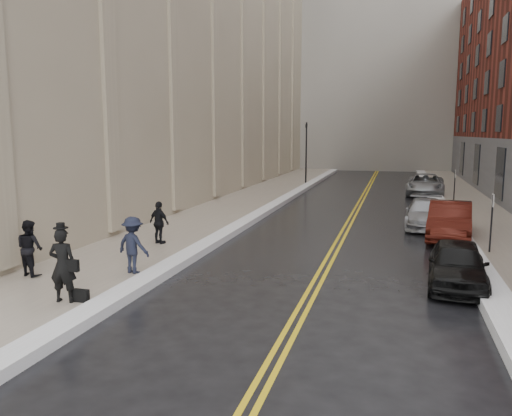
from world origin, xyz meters
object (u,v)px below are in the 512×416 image
Objects in this scene: pedestrian_a at (30,248)px; pedestrian_c at (159,223)px; car_silver_far at (425,184)px; pedestrian_main at (63,265)px; car_silver_near at (426,213)px; car_black at (457,264)px; pedestrian_b at (133,245)px; car_maroon at (450,221)px.

pedestrian_c is at bearing -92.25° from pedestrian_a.
pedestrian_main is (-9.88, -26.58, 0.34)m from car_silver_far.
car_silver_far is at bearing -120.06° from pedestrian_main.
pedestrian_main is 3.00m from pedestrian_a.
car_silver_far is (0.62, 12.75, 0.10)m from car_silver_near.
pedestrian_c is at bearing 171.89° from car_black.
pedestrian_b reaches higher than car_black.
pedestrian_a is 1.03× the size of pedestrian_c.
pedestrian_c is at bearing -150.64° from car_maroon.
pedestrian_b reaches higher than car_maroon.
pedestrian_a is at bearing 34.36° from pedestrian_b.
car_silver_far is 3.31× the size of pedestrian_c.
pedestrian_main is at bearing -121.18° from car_silver_near.
pedestrian_c is (-1.08, 3.87, -0.05)m from pedestrian_b.
car_silver_near is 2.73× the size of pedestrian_c.
car_black is 10.62m from pedestrian_main.
pedestrian_a is at bearing -131.45° from car_silver_near.
car_silver_near is at bearing -89.11° from car_silver_far.
pedestrian_a is at bearing -136.38° from car_maroon.
pedestrian_a is 5.23m from pedestrian_c.
pedestrian_main is (-9.63, -4.46, 0.43)m from car_black.
pedestrian_b is 1.06× the size of pedestrian_c.
pedestrian_a reaches higher than car_maroon.
pedestrian_c is (-9.99, -7.14, 0.32)m from car_silver_near.
car_maroon is at bearing -125.60° from pedestrian_b.
pedestrian_b reaches higher than pedestrian_c.
car_maroon reaches higher than car_black.
car_silver_near is at bearing 113.68° from car_maroon.
car_black is 0.72× the size of car_silver_far.
car_maroon is at bearing -137.18° from pedestrian_c.
pedestrian_b reaches higher than pedestrian_a.
pedestrian_main is 2.84m from pedestrian_b.
pedestrian_b reaches higher than car_silver_far.
car_maroon is 2.49× the size of pedestrian_main.
pedestrian_main is 6.73m from pedestrian_c.
car_silver_near is 0.82× the size of car_silver_far.
car_maroon is at bearing -125.74° from pedestrian_a.
pedestrian_main is (-9.26, -13.83, 0.44)m from car_silver_near.
pedestrian_a is 2.99m from pedestrian_b.
car_black is 2.06× the size of pedestrian_main.
car_silver_near is at bearing -117.22° from pedestrian_a.
car_black is 0.87× the size of car_silver_near.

